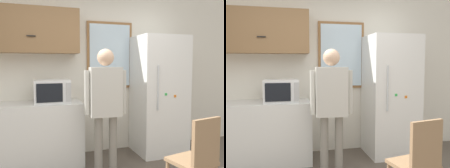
% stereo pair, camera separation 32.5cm
% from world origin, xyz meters
% --- Properties ---
extents(back_wall, '(6.00, 0.06, 2.70)m').
position_xyz_m(back_wall, '(0.00, 2.00, 1.35)').
color(back_wall, silver).
rests_on(back_wall, ground_plane).
extents(counter, '(2.08, 0.64, 0.90)m').
position_xyz_m(counter, '(-1.16, 1.65, 0.45)').
color(counter, silver).
rests_on(counter, ground_plane).
extents(upper_cabinets, '(2.08, 0.36, 0.65)m').
position_xyz_m(upper_cabinets, '(-1.16, 1.80, 1.93)').
color(upper_cabinets, olive).
extents(microwave, '(0.49, 0.38, 0.33)m').
position_xyz_m(microwave, '(-0.53, 1.60, 1.07)').
color(microwave, white).
rests_on(microwave, counter).
extents(person, '(0.56, 0.25, 1.65)m').
position_xyz_m(person, '(0.11, 1.09, 1.00)').
color(person, gray).
rests_on(person, ground_plane).
extents(refrigerator, '(0.77, 0.72, 1.90)m').
position_xyz_m(refrigerator, '(1.18, 1.62, 0.95)').
color(refrigerator, white).
rests_on(refrigerator, ground_plane).
extents(chair, '(0.48, 0.48, 0.92)m').
position_xyz_m(chair, '(0.79, 0.10, 0.50)').
color(chair, '#997551').
rests_on(chair, ground_plane).
extents(window, '(0.77, 0.05, 1.09)m').
position_xyz_m(window, '(0.44, 1.96, 1.60)').
color(window, olive).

